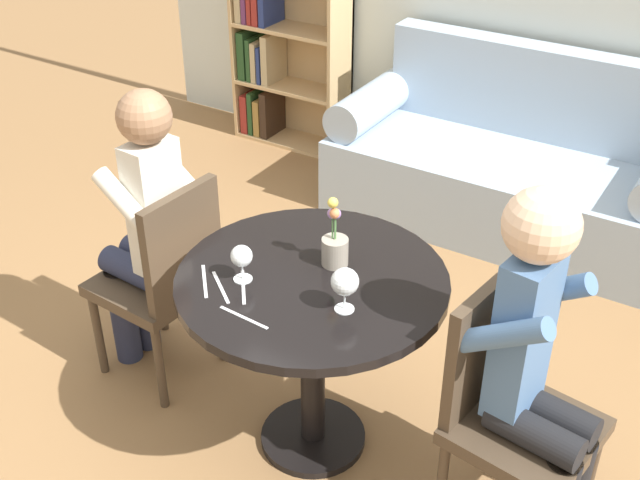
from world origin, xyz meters
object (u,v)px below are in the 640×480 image
couch (507,169)px  wine_glass_right (345,283)px  flower_vase (335,244)px  wine_glass_left (242,257)px  chair_right (507,405)px  bookshelf_left (281,56)px  person_left (145,230)px  chair_left (166,275)px  person_right (540,369)px

couch → wine_glass_right: (0.18, -2.06, 0.55)m
wine_glass_right → couch: bearing=95.0°
flower_vase → wine_glass_left: bearing=-131.0°
couch → chair_right: size_ratio=2.04×
bookshelf_left → wine_glass_right: size_ratio=7.55×
chair_right → person_left: (-1.49, -0.01, 0.17)m
chair_left → wine_glass_right: wine_glass_right is taller
wine_glass_right → chair_right: bearing=15.8°
chair_right → wine_glass_right: bearing=113.8°
person_right → wine_glass_left: size_ratio=9.80×
person_left → chair_right: bearing=94.4°
person_right → wine_glass_right: person_right is taller
couch → bookshelf_left: bearing=170.9°
chair_left → wine_glass_right: bearing=86.0°
bookshelf_left → chair_left: bearing=-66.7°
chair_right → flower_vase: (-0.68, 0.06, 0.34)m
person_left → chair_left: bearing=87.4°
wine_glass_right → chair_left: bearing=172.1°
couch → flower_vase: (0.02, -1.85, 0.53)m
chair_right → person_right: 0.22m
chair_left → wine_glass_right: (0.88, -0.12, 0.37)m
wine_glass_left → person_left: bearing=164.3°
bookshelf_left → chair_right: size_ratio=1.28×
person_left → couch: bearing=161.6°
chair_right → wine_glass_left: (-0.89, -0.18, 0.35)m
person_left → wine_glass_right: size_ratio=8.31×
chair_left → flower_vase: (0.72, 0.08, 0.34)m
person_right → wine_glass_left: (-0.97, -0.16, 0.15)m
person_right → wine_glass_right: 0.64m
couch → wine_glass_right: bearing=-85.0°
couch → wine_glass_right: 2.14m
chair_left → wine_glass_left: 0.64m
bookshelf_left → couch: bearing=-9.1°
chair_left → person_right: 1.50m
bookshelf_left → person_right: (2.44, -2.20, 0.14)m
chair_left → chair_right: size_ratio=1.00×
person_left → wine_glass_left: size_ratio=9.68×
person_left → person_right: (1.57, -0.01, 0.03)m
wine_glass_left → flower_vase: bearing=49.0°
chair_right → wine_glass_right: size_ratio=5.92×
wine_glass_left → flower_vase: 0.32m
couch → bookshelf_left: size_ratio=1.60×
bookshelf_left → wine_glass_left: size_ratio=8.79×
chair_left → flower_vase: size_ratio=3.51×
chair_left → person_left: (-0.09, 0.01, 0.17)m
bookshelf_left → wine_glass_left: (1.46, -2.36, 0.29)m
couch → person_left: size_ratio=1.46×
person_left → wine_glass_left: bearing=78.2°
person_right → wine_glass_left: bearing=107.5°
couch → wine_glass_left: bearing=-95.1°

